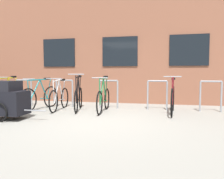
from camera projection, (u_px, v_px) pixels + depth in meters
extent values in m
plane|color=gray|center=(94.00, 121.00, 5.25)|extent=(42.00, 42.00, 0.00)
cube|color=brown|center=(132.00, 47.00, 11.27)|extent=(28.00, 6.34, 4.84)
cube|color=black|center=(59.00, 53.00, 8.73)|extent=(1.30, 0.04, 1.07)
cube|color=black|center=(120.00, 52.00, 8.20)|extent=(1.30, 0.04, 1.07)
cube|color=black|center=(189.00, 50.00, 7.68)|extent=(1.30, 0.04, 1.07)
cylinder|color=gray|center=(17.00, 93.00, 7.80)|extent=(0.05, 0.05, 0.87)
cylinder|color=gray|center=(31.00, 93.00, 7.68)|extent=(0.05, 0.05, 0.87)
cylinder|color=gray|center=(24.00, 80.00, 7.71)|extent=(0.57, 0.05, 0.05)
cylinder|color=gray|center=(57.00, 93.00, 7.48)|extent=(0.05, 0.05, 0.87)
cylinder|color=gray|center=(73.00, 94.00, 7.35)|extent=(0.05, 0.05, 0.87)
cylinder|color=gray|center=(64.00, 80.00, 7.38)|extent=(0.57, 0.05, 0.05)
cylinder|color=gray|center=(100.00, 94.00, 7.15)|extent=(0.05, 0.05, 0.87)
cylinder|color=gray|center=(118.00, 95.00, 7.03)|extent=(0.05, 0.05, 0.87)
cylinder|color=gray|center=(109.00, 81.00, 7.06)|extent=(0.57, 0.05, 0.05)
cylinder|color=gray|center=(148.00, 95.00, 6.82)|extent=(0.05, 0.05, 0.87)
cylinder|color=gray|center=(167.00, 96.00, 6.70)|extent=(0.05, 0.05, 0.87)
cylinder|color=gray|center=(157.00, 81.00, 6.73)|extent=(0.57, 0.05, 0.05)
cylinder|color=gray|center=(200.00, 96.00, 6.50)|extent=(0.05, 0.05, 0.87)
cylinder|color=gray|center=(221.00, 97.00, 6.37)|extent=(0.05, 0.05, 0.87)
cylinder|color=gray|center=(211.00, 81.00, 6.40)|extent=(0.57, 0.05, 0.05)
torus|color=black|center=(107.00, 99.00, 6.95)|extent=(0.07, 0.66, 0.66)
torus|color=black|center=(100.00, 103.00, 5.96)|extent=(0.07, 0.66, 0.66)
cylinder|color=#1E7238|center=(102.00, 91.00, 6.22)|extent=(0.06, 0.48, 0.71)
cylinder|color=#1E7238|center=(105.00, 90.00, 6.60)|extent=(0.05, 0.36, 0.72)
cylinder|color=#1E7238|center=(103.00, 78.00, 6.35)|extent=(0.07, 0.78, 0.05)
cylinder|color=#1E7238|center=(105.00, 101.00, 6.71)|extent=(0.05, 0.51, 0.07)
cylinder|color=#1E7238|center=(106.00, 89.00, 6.84)|extent=(0.03, 0.20, 0.66)
cylinder|color=#1E7238|center=(100.00, 91.00, 5.97)|extent=(0.03, 0.08, 0.64)
cube|color=black|center=(106.00, 77.00, 6.73)|extent=(0.11, 0.20, 0.06)
cylinder|color=gray|center=(100.00, 78.00, 5.97)|extent=(0.44, 0.05, 0.03)
torus|color=black|center=(65.00, 98.00, 7.25)|extent=(0.11, 0.66, 0.66)
torus|color=black|center=(53.00, 102.00, 6.29)|extent=(0.11, 0.66, 0.66)
cylinder|color=silver|center=(57.00, 91.00, 6.54)|extent=(0.08, 0.46, 0.68)
cylinder|color=silver|center=(61.00, 91.00, 6.90)|extent=(0.07, 0.34, 0.62)
cylinder|color=silver|center=(58.00, 80.00, 6.66)|extent=(0.11, 0.74, 0.09)
cylinder|color=silver|center=(62.00, 99.00, 7.01)|extent=(0.07, 0.48, 0.07)
cylinder|color=silver|center=(64.00, 89.00, 7.14)|extent=(0.04, 0.20, 0.57)
cylinder|color=silver|center=(54.00, 91.00, 6.30)|extent=(0.04, 0.08, 0.61)
cube|color=black|center=(63.00, 80.00, 7.03)|extent=(0.12, 0.21, 0.06)
cylinder|color=gray|center=(54.00, 79.00, 6.30)|extent=(0.44, 0.07, 0.03)
torus|color=black|center=(17.00, 95.00, 7.64)|extent=(0.16, 0.74, 0.75)
torus|color=black|center=(0.00, 99.00, 6.62)|extent=(0.16, 0.74, 0.75)
cylinder|color=yellow|center=(5.00, 89.00, 6.88)|extent=(0.12, 0.49, 0.67)
cylinder|color=yellow|center=(11.00, 88.00, 7.28)|extent=(0.10, 0.37, 0.67)
cylinder|color=yellow|center=(7.00, 78.00, 7.02)|extent=(0.17, 0.79, 0.04)
cylinder|color=yellow|center=(13.00, 97.00, 7.39)|extent=(0.11, 0.51, 0.08)
cylinder|color=yellow|center=(15.00, 87.00, 7.53)|extent=(0.06, 0.20, 0.61)
cylinder|color=yellow|center=(0.00, 89.00, 6.62)|extent=(0.04, 0.08, 0.60)
cube|color=black|center=(14.00, 77.00, 7.42)|extent=(0.13, 0.21, 0.06)
cylinder|color=gray|center=(0.00, 77.00, 6.62)|extent=(0.44, 0.10, 0.03)
torus|color=black|center=(173.00, 98.00, 6.68)|extent=(0.10, 0.75, 0.75)
torus|color=black|center=(172.00, 103.00, 5.68)|extent=(0.10, 0.75, 0.75)
cylinder|color=maroon|center=(173.00, 91.00, 5.93)|extent=(0.07, 0.51, 0.71)
cylinder|color=maroon|center=(173.00, 91.00, 6.33)|extent=(0.06, 0.38, 0.63)
cylinder|color=maroon|center=(173.00, 79.00, 6.08)|extent=(0.10, 0.82, 0.11)
cylinder|color=maroon|center=(173.00, 100.00, 6.43)|extent=(0.06, 0.53, 0.08)
cylinder|color=maroon|center=(173.00, 89.00, 6.58)|extent=(0.04, 0.20, 0.57)
cylinder|color=maroon|center=(172.00, 90.00, 5.68)|extent=(0.03, 0.08, 0.63)
cube|color=black|center=(173.00, 79.00, 6.47)|extent=(0.11, 0.21, 0.06)
cylinder|color=gray|center=(172.00, 77.00, 5.68)|extent=(0.44, 0.06, 0.03)
torus|color=black|center=(80.00, 98.00, 7.27)|extent=(0.20, 0.66, 0.67)
torus|color=black|center=(76.00, 102.00, 6.24)|extent=(0.20, 0.66, 0.67)
cylinder|color=black|center=(77.00, 89.00, 6.49)|extent=(0.15, 0.49, 0.80)
cylinder|color=black|center=(79.00, 89.00, 6.90)|extent=(0.12, 0.37, 0.72)
cylinder|color=black|center=(78.00, 76.00, 6.64)|extent=(0.23, 0.79, 0.11)
cylinder|color=black|center=(80.00, 99.00, 7.01)|extent=(0.15, 0.51, 0.07)
cylinder|color=black|center=(80.00, 88.00, 7.15)|extent=(0.07, 0.20, 0.67)
cylinder|color=black|center=(76.00, 89.00, 6.23)|extent=(0.05, 0.08, 0.73)
cube|color=black|center=(80.00, 76.00, 7.04)|extent=(0.15, 0.22, 0.06)
cylinder|color=gray|center=(76.00, 74.00, 6.23)|extent=(0.43, 0.13, 0.03)
torus|color=black|center=(51.00, 97.00, 7.37)|extent=(0.16, 0.70, 0.70)
torus|color=black|center=(28.00, 100.00, 6.43)|extent=(0.16, 0.70, 0.70)
cylinder|color=teal|center=(35.00, 90.00, 6.67)|extent=(0.12, 0.49, 0.65)
cylinder|color=teal|center=(44.00, 90.00, 7.03)|extent=(0.10, 0.37, 0.64)
cylinder|color=teal|center=(38.00, 80.00, 6.80)|extent=(0.17, 0.79, 0.05)
cylinder|color=teal|center=(46.00, 98.00, 7.14)|extent=(0.11, 0.51, 0.07)
cylinder|color=teal|center=(49.00, 88.00, 7.27)|extent=(0.06, 0.20, 0.58)
cylinder|color=teal|center=(28.00, 90.00, 6.43)|extent=(0.04, 0.08, 0.58)
cube|color=black|center=(47.00, 79.00, 7.16)|extent=(0.13, 0.21, 0.06)
cylinder|color=gray|center=(29.00, 79.00, 6.43)|extent=(0.44, 0.10, 0.03)
cube|color=black|center=(7.00, 103.00, 5.39)|extent=(0.91, 0.62, 0.56)
cube|color=black|center=(3.00, 86.00, 5.38)|extent=(0.69, 0.59, 0.24)
torus|color=black|center=(16.00, 108.00, 5.73)|extent=(0.48, 0.05, 0.47)
cylinder|color=gray|center=(35.00, 111.00, 5.26)|extent=(0.55, 0.04, 0.03)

